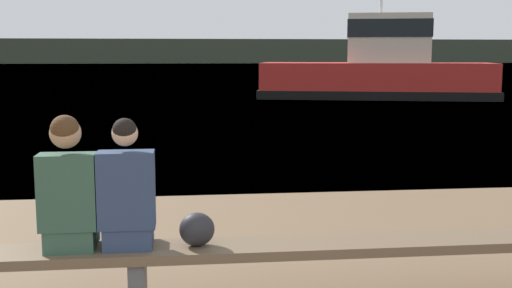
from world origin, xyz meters
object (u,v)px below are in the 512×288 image
object	(u,v)px
bench_main	(137,259)
shopping_bag	(197,229)
person_left	(68,191)
person_right	(127,194)
tugboat_red	(379,72)

from	to	relation	value
bench_main	shopping_bag	bearing A→B (deg)	0.38
shopping_bag	person_left	bearing A→B (deg)	179.94
bench_main	person_right	size ratio (longest dim) A/B	7.45
person_left	tugboat_red	size ratio (longest dim) A/B	0.10
shopping_bag	bench_main	bearing A→B (deg)	-179.62
shopping_bag	tugboat_red	world-z (taller)	tugboat_red
tugboat_red	person_left	bearing A→B (deg)	171.97
bench_main	person_left	world-z (taller)	person_left
person_left	tugboat_red	bearing A→B (deg)	67.35
bench_main	person_right	world-z (taller)	person_right
bench_main	tugboat_red	size ratio (longest dim) A/B	0.70
bench_main	person_right	xyz separation A→B (m)	(-0.06, 0.01, 0.50)
person_right	bench_main	bearing A→B (deg)	-6.11
bench_main	shopping_bag	world-z (taller)	shopping_bag
bench_main	shopping_bag	xyz separation A→B (m)	(0.45, 0.00, 0.21)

